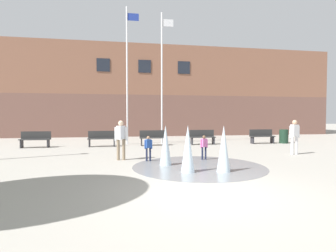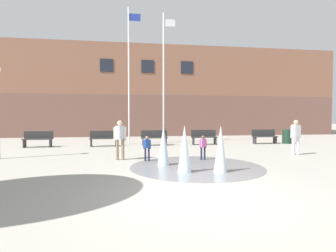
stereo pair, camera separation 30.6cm
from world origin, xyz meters
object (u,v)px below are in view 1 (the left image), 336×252
object	(u,v)px
park_bench_under_left_flagpole	(102,138)
flagpole_right	(162,75)
park_bench_center	(153,137)
flagpole_left	(127,72)
park_bench_left_of_flagpoles	(35,139)
adult_watching	(121,137)
park_bench_far_right	(262,136)
trash_can	(284,136)
park_bench_under_right_flagpole	(202,137)
child_in_fountain	(148,146)
child_running	(204,145)
adult_near_bench	(295,134)

from	to	relation	value
park_bench_under_left_flagpole	flagpole_right	distance (m)	5.53
park_bench_center	flagpole_left	bearing A→B (deg)	146.82
park_bench_left_of_flagpoles	adult_watching	xyz separation A→B (m)	(4.79, -5.13, 0.45)
park_bench_far_right	adult_watching	size ratio (longest dim) A/B	1.01
trash_can	adult_watching	bearing A→B (deg)	-154.72
park_bench_under_right_flagpole	child_in_fountain	world-z (taller)	child_in_fountain
child_in_fountain	park_bench_under_right_flagpole	bearing A→B (deg)	-148.13
park_bench_under_left_flagpole	park_bench_center	distance (m)	3.00
adult_watching	park_bench_far_right	bearing A→B (deg)	155.51
flagpole_right	child_running	bearing A→B (deg)	-83.70
flagpole_left	child_in_fountain	bearing A→B (deg)	-84.10
flagpole_left	flagpole_right	world-z (taller)	flagpole_left
park_bench_under_left_flagpole	adult_near_bench	distance (m)	10.22
park_bench_center	adult_near_bench	distance (m)	7.76
child_running	flagpole_left	size ratio (longest dim) A/B	0.11
child_in_fountain	trash_can	size ratio (longest dim) A/B	1.10
adult_near_bench	flagpole_right	size ratio (longest dim) A/B	0.19
child_running	flagpole_right	world-z (taller)	flagpole_right
park_bench_under_right_flagpole	adult_near_bench	size ratio (longest dim) A/B	1.01
child_running	trash_can	distance (m)	8.99
park_bench_under_right_flagpole	park_bench_far_right	distance (m)	4.01
park_bench_far_right	trash_can	bearing A→B (deg)	-4.23
child_in_fountain	trash_can	world-z (taller)	child_in_fountain
park_bench_under_left_flagpole	adult_watching	bearing A→B (deg)	-77.40
park_bench_under_right_flagpole	adult_near_bench	xyz separation A→B (m)	(2.88, -4.90, 0.45)
child_running	child_in_fountain	world-z (taller)	same
child_in_fountain	flagpole_left	bearing A→B (deg)	-106.99
adult_watching	trash_can	distance (m)	11.61
flagpole_left	park_bench_under_right_flagpole	bearing A→B (deg)	-11.97
park_bench_under_right_flagpole	trash_can	size ratio (longest dim) A/B	1.78
park_bench_under_right_flagpole	flagpole_right	xyz separation A→B (m)	(-2.39, 0.98, 3.95)
park_bench_left_of_flagpoles	park_bench_under_left_flagpole	bearing A→B (deg)	-1.35
park_bench_center	park_bench_far_right	distance (m)	7.12
child_in_fountain	flagpole_right	bearing A→B (deg)	-126.10
trash_can	park_bench_far_right	bearing A→B (deg)	175.77
park_bench_left_of_flagpoles	flagpole_right	world-z (taller)	flagpole_right
adult_near_bench	flagpole_left	bearing A→B (deg)	125.57
park_bench_left_of_flagpoles	child_running	size ratio (longest dim) A/B	1.62
flagpole_left	flagpole_right	distance (m)	2.21
park_bench_left_of_flagpoles	adult_near_bench	bearing A→B (deg)	-21.23
flagpole_right	adult_watching	bearing A→B (deg)	-113.06
flagpole_right	park_bench_under_right_flagpole	bearing A→B (deg)	-22.19
child_running	adult_near_bench	bearing A→B (deg)	163.19
park_bench_under_left_flagpole	adult_watching	xyz separation A→B (m)	(1.13, -5.04, 0.45)
trash_can	flagpole_left	bearing A→B (deg)	173.57
park_bench_center	adult_near_bench	size ratio (longest dim) A/B	1.01
park_bench_under_left_flagpole	flagpole_left	size ratio (longest dim) A/B	0.19
flagpole_left	flagpole_right	xyz separation A→B (m)	(2.21, 0.00, -0.12)
park_bench_left_of_flagpoles	child_in_fountain	world-z (taller)	child_in_fountain
child_running	adult_watching	bearing A→B (deg)	-33.45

